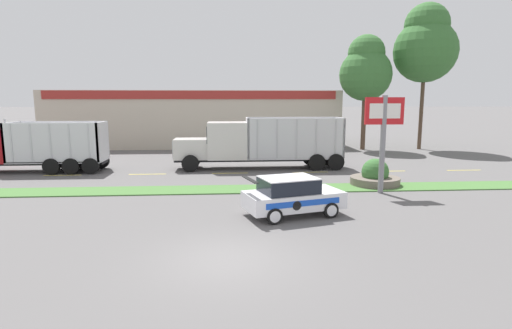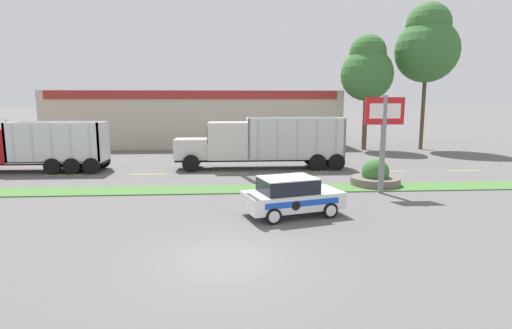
% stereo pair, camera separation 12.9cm
% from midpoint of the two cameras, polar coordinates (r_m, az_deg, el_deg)
% --- Properties ---
extents(ground_plane, '(600.00, 600.00, 0.00)m').
position_cam_midpoint_polar(ground_plane, '(12.50, -4.37, -13.38)').
color(ground_plane, '#5B5959').
extents(grass_verge, '(120.00, 2.06, 0.06)m').
position_cam_midpoint_polar(grass_verge, '(21.65, -4.24, -3.56)').
color(grass_verge, '#477538').
rests_on(grass_verge, ground_plane).
extents(centre_line_2, '(2.40, 0.14, 0.01)m').
position_cam_midpoint_polar(centre_line_2, '(28.68, -26.01, -1.39)').
color(centre_line_2, yellow).
rests_on(centre_line_2, ground_plane).
extents(centre_line_3, '(2.40, 0.14, 0.01)m').
position_cam_midpoint_polar(centre_line_3, '(27.12, -15.37, -1.34)').
color(centre_line_3, yellow).
rests_on(centre_line_3, ground_plane).
extents(centre_line_4, '(2.40, 0.14, 0.01)m').
position_cam_midpoint_polar(centre_line_4, '(26.59, -3.88, -1.24)').
color(centre_line_4, yellow).
rests_on(centre_line_4, ground_plane).
extents(centre_line_5, '(2.40, 0.14, 0.01)m').
position_cam_midpoint_polar(centre_line_5, '(27.14, 7.60, -1.08)').
color(centre_line_5, yellow).
rests_on(centre_line_5, ground_plane).
extents(centre_line_6, '(2.40, 0.14, 0.01)m').
position_cam_midpoint_polar(centre_line_6, '(28.71, 18.22, -0.91)').
color(centre_line_6, yellow).
rests_on(centre_line_6, ground_plane).
extents(centre_line_7, '(2.40, 0.14, 0.01)m').
position_cam_midpoint_polar(centre_line_7, '(31.15, 27.46, -0.72)').
color(centre_line_7, yellow).
rests_on(centre_line_7, ground_plane).
extents(dump_truck_lead, '(11.23, 2.60, 3.62)m').
position_cam_midpoint_polar(dump_truck_lead, '(31.48, -32.02, 1.84)').
color(dump_truck_lead, black).
rests_on(dump_truck_lead, ground_plane).
extents(dump_truck_mid, '(11.81, 2.59, 3.68)m').
position_cam_midpoint_polar(dump_truck_mid, '(28.13, -1.75, 2.87)').
color(dump_truck_mid, black).
rests_on(dump_truck_mid, ground_plane).
extents(rally_car, '(4.42, 2.96, 1.67)m').
position_cam_midpoint_polar(rally_car, '(16.79, 4.93, -4.44)').
color(rally_car, white).
rests_on(rally_car, ground_plane).
extents(store_sign_post, '(2.00, 0.28, 5.04)m').
position_cam_midpoint_polar(store_sign_post, '(21.41, 17.60, 5.17)').
color(store_sign_post, gray).
rests_on(store_sign_post, ground_plane).
extents(stone_planter, '(2.76, 2.76, 1.54)m').
position_cam_midpoint_polar(stone_planter, '(23.65, 16.48, -1.67)').
color(stone_planter, '#6B6056').
rests_on(stone_planter, ground_plane).
extents(store_building_backdrop, '(29.52, 12.10, 5.76)m').
position_cam_midpoint_polar(store_building_backdrop, '(45.41, -8.45, 6.64)').
color(store_building_backdrop, '#BCB29E').
rests_on(store_building_backdrop, ground_plane).
extents(tree_behind_left, '(4.99, 4.99, 10.98)m').
position_cam_midpoint_polar(tree_behind_left, '(40.62, 15.32, 12.95)').
color(tree_behind_left, brown).
rests_on(tree_behind_left, ground_plane).
extents(tree_behind_centre, '(5.96, 5.96, 13.94)m').
position_cam_midpoint_polar(tree_behind_centre, '(43.02, 22.98, 15.47)').
color(tree_behind_centre, brown).
rests_on(tree_behind_centre, ground_plane).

